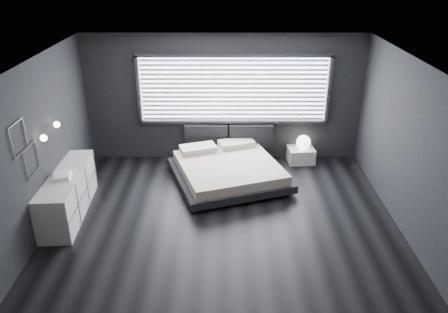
{
  "coord_description": "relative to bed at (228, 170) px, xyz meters",
  "views": [
    {
      "loc": [
        0.02,
        -6.37,
        4.29
      ],
      "look_at": [
        0.0,
        0.85,
        0.9
      ],
      "focal_mm": 35.0,
      "sensor_mm": 36.0,
      "label": 1
    }
  ],
  "objects": [
    {
      "name": "bed",
      "position": [
        0.0,
        0.0,
        0.0
      ],
      "size": [
        2.66,
        2.6,
        0.55
      ],
      "color": "black",
      "rests_on": "ground"
    },
    {
      "name": "room",
      "position": [
        -0.08,
        -1.59,
        1.15
      ],
      "size": [
        6.04,
        6.0,
        2.8
      ],
      "color": "black",
      "rests_on": "ground"
    },
    {
      "name": "dresser",
      "position": [
        -2.86,
        -1.23,
        0.14
      ],
      "size": [
        0.67,
        2.02,
        0.8
      ],
      "color": "silver",
      "rests_on": "ground"
    },
    {
      "name": "sconce_far",
      "position": [
        -2.97,
        -0.94,
        1.35
      ],
      "size": [
        0.18,
        0.11,
        0.11
      ],
      "color": "silver",
      "rests_on": "ground"
    },
    {
      "name": "headboard",
      "position": [
        0.01,
        1.05,
        0.32
      ],
      "size": [
        1.96,
        0.16,
        0.52
      ],
      "color": "black",
      "rests_on": "ground"
    },
    {
      "name": "window",
      "position": [
        0.12,
        1.11,
        1.36
      ],
      "size": [
        4.14,
        0.09,
        1.52
      ],
      "color": "white",
      "rests_on": "ground"
    },
    {
      "name": "wall_art_lower",
      "position": [
        -3.06,
        -1.89,
        1.13
      ],
      "size": [
        0.01,
        0.48,
        0.48
      ],
      "color": "#47474C",
      "rests_on": "ground"
    },
    {
      "name": "book_stack",
      "position": [
        -2.85,
        -1.37,
        0.58
      ],
      "size": [
        0.35,
        0.42,
        0.08
      ],
      "color": "white",
      "rests_on": "dresser"
    },
    {
      "name": "orb_lamp",
      "position": [
        1.67,
        0.89,
        0.23
      ],
      "size": [
        0.31,
        0.31,
        0.31
      ],
      "primitive_type": "sphere",
      "color": "white",
      "rests_on": "nightstand"
    },
    {
      "name": "nightstand",
      "position": [
        1.63,
        0.91,
        -0.09
      ],
      "size": [
        0.61,
        0.52,
        0.33
      ],
      "primitive_type": "cube",
      "rotation": [
        0.0,
        0.0,
        0.08
      ],
      "color": "silver",
      "rests_on": "ground"
    },
    {
      "name": "sconce_near",
      "position": [
        -2.97,
        -1.54,
        1.35
      ],
      "size": [
        0.18,
        0.11,
        0.11
      ],
      "color": "silver",
      "rests_on": "ground"
    },
    {
      "name": "wall_art_upper",
      "position": [
        -3.06,
        -2.14,
        1.6
      ],
      "size": [
        0.01,
        0.48,
        0.48
      ],
      "color": "#47474C",
      "rests_on": "ground"
    }
  ]
}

